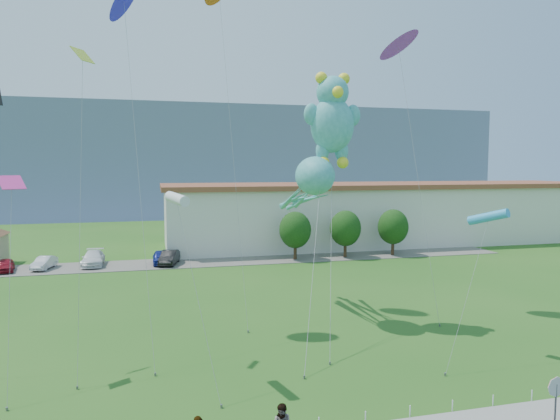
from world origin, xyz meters
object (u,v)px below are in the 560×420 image
object	(u,v)px
stop_sign	(556,393)
parked_car_silver	(44,263)
warehouse	(386,212)
parked_car_black	(169,257)
parked_car_blue	(161,257)
octopus_kite	(310,186)
teddy_bear_kite	(332,118)
parked_car_white	(93,258)
parked_car_red	(6,265)

from	to	relation	value
stop_sign	parked_car_silver	size ratio (longest dim) A/B	0.65
warehouse	parked_car_black	size ratio (longest dim) A/B	13.71
parked_car_blue	octopus_kite	xyz separation A→B (m)	(9.83, -21.76, 8.36)
stop_sign	teddy_bear_kite	xyz separation A→B (m)	(-3.25, 16.07, 11.76)
parked_car_black	parked_car_silver	bearing A→B (deg)	-169.47
stop_sign	parked_car_white	bearing A→B (deg)	117.85
parked_car_silver	teddy_bear_kite	xyz separation A→B (m)	(22.52, -23.22, 12.94)
stop_sign	parked_car_red	bearing A→B (deg)	126.95
parked_car_white	parked_car_black	xyz separation A→B (m)	(7.83, -1.29, -0.02)
parked_car_blue	octopus_kite	bearing A→B (deg)	-66.37
parked_car_silver	parked_car_black	bearing A→B (deg)	9.59
parked_car_red	parked_car_black	xyz separation A→B (m)	(15.92, -0.15, 0.11)
warehouse	stop_sign	world-z (taller)	warehouse
warehouse	stop_sign	distance (m)	51.00
parked_car_red	parked_car_silver	world-z (taller)	parked_car_silver
parked_car_white	parked_car_blue	size ratio (longest dim) A/B	1.24
stop_sign	parked_car_blue	xyz separation A→B (m)	(-14.21, 39.13, -1.10)
parked_car_blue	octopus_kite	world-z (taller)	octopus_kite
stop_sign	teddy_bear_kite	world-z (taller)	teddy_bear_kite
parked_car_black	teddy_bear_kite	xyz separation A→B (m)	(10.06, -22.65, 12.83)
octopus_kite	parked_car_red	bearing A→B (deg)	139.15
teddy_bear_kite	warehouse	bearing A→B (deg)	58.42
parked_car_silver	parked_car_white	bearing A→B (deg)	21.02
parked_car_white	parked_car_red	bearing A→B (deg)	-172.75
octopus_kite	teddy_bear_kite	distance (m)	4.82
stop_sign	octopus_kite	xyz separation A→B (m)	(-4.38, 17.37, 7.26)
stop_sign	octopus_kite	bearing A→B (deg)	104.16
octopus_kite	stop_sign	bearing A→B (deg)	-75.84
teddy_bear_kite	stop_sign	bearing A→B (deg)	-78.55
octopus_kite	warehouse	bearing A→B (deg)	55.89
parked_car_blue	teddy_bear_kite	world-z (taller)	teddy_bear_kite
parked_car_silver	octopus_kite	bearing A→B (deg)	-33.47
parked_car_silver	teddy_bear_kite	distance (m)	34.84
parked_car_silver	parked_car_blue	bearing A→B (deg)	11.44
warehouse	parked_car_silver	bearing A→B (deg)	-168.09
octopus_kite	teddy_bear_kite	size ratio (longest dim) A/B	0.90
parked_car_white	parked_car_black	bearing A→B (deg)	-10.16
teddy_bear_kite	parked_car_blue	bearing A→B (deg)	115.41
parked_car_white	teddy_bear_kite	xyz separation A→B (m)	(17.89, -23.94, 12.81)
parked_car_silver	parked_car_black	distance (m)	12.47
stop_sign	parked_car_silver	bearing A→B (deg)	123.26
warehouse	parked_car_red	world-z (taller)	warehouse
parked_car_red	parked_car_blue	xyz separation A→B (m)	(15.02, 0.27, 0.08)
warehouse	teddy_bear_kite	world-z (taller)	teddy_bear_kite
parked_car_red	parked_car_black	bearing A→B (deg)	-11.46
stop_sign	teddy_bear_kite	distance (m)	20.17
parked_car_black	parked_car_red	bearing A→B (deg)	-167.36
parked_car_red	stop_sign	bearing A→B (deg)	-63.98
parked_car_blue	parked_car_silver	bearing A→B (deg)	178.55
parked_car_red	teddy_bear_kite	xyz separation A→B (m)	(25.98, -22.80, 12.94)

